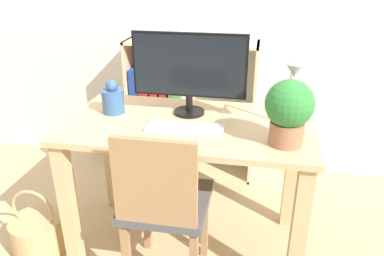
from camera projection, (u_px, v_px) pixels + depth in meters
ground_plane at (189, 241)px, 2.19m from camera, size 10.00×10.00×0.00m
desk at (188, 149)px, 1.94m from camera, size 1.23×0.67×0.76m
monitor at (189, 68)px, 1.89m from camera, size 0.59×0.16×0.42m
keyboard at (184, 128)px, 1.80m from camera, size 0.37×0.12×0.02m
vase at (113, 99)px, 1.97m from camera, size 0.12×0.12×0.18m
desk_lamp at (291, 89)px, 1.73m from camera, size 0.10×0.19×0.33m
potted_plant at (289, 110)px, 1.60m from camera, size 0.21×0.21×0.29m
chair at (163, 203)px, 1.73m from camera, size 0.40×0.40×0.87m
bookshelf at (168, 112)px, 2.78m from camera, size 0.91×0.28×1.00m
basket at (38, 234)px, 2.07m from camera, size 0.28×0.28×0.40m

